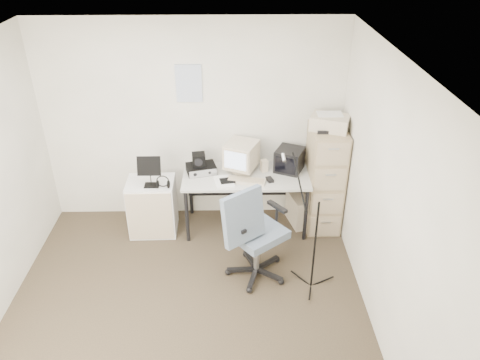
{
  "coord_description": "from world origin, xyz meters",
  "views": [
    {
      "loc": [
        0.47,
        -3.41,
        3.45
      ],
      "look_at": [
        0.55,
        0.95,
        0.95
      ],
      "focal_mm": 35.0,
      "sensor_mm": 36.0,
      "label": 1
    }
  ],
  "objects_px": {
    "desk": "(246,201)",
    "side_cart": "(153,206)",
    "office_chair": "(257,231)",
    "filing_cabinet": "(324,179)"
  },
  "relations": [
    {
      "from": "filing_cabinet",
      "to": "side_cart",
      "type": "bearing_deg",
      "value": -177.26
    },
    {
      "from": "office_chair",
      "to": "side_cart",
      "type": "bearing_deg",
      "value": 107.52
    },
    {
      "from": "office_chair",
      "to": "desk",
      "type": "bearing_deg",
      "value": 57.69
    },
    {
      "from": "desk",
      "to": "side_cart",
      "type": "bearing_deg",
      "value": -176.48
    },
    {
      "from": "office_chair",
      "to": "filing_cabinet",
      "type": "bearing_deg",
      "value": 9.76
    },
    {
      "from": "desk",
      "to": "side_cart",
      "type": "relative_size",
      "value": 2.17
    },
    {
      "from": "desk",
      "to": "side_cart",
      "type": "height_order",
      "value": "desk"
    },
    {
      "from": "desk",
      "to": "side_cart",
      "type": "xyz_separation_m",
      "value": [
        -1.14,
        -0.07,
        -0.02
      ]
    },
    {
      "from": "filing_cabinet",
      "to": "desk",
      "type": "distance_m",
      "value": 0.99
    },
    {
      "from": "office_chair",
      "to": "side_cart",
      "type": "height_order",
      "value": "office_chair"
    }
  ]
}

